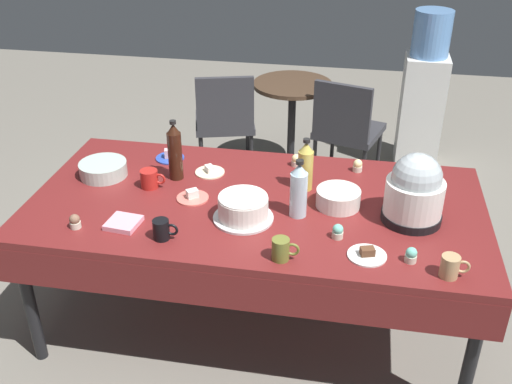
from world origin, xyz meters
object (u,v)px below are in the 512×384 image
at_px(dessert_plate_white, 367,254).
at_px(water_cooler, 423,95).
at_px(potluck_table, 256,212).
at_px(soda_bottle_ginger_ale, 306,166).
at_px(cupcake_mint, 75,222).
at_px(coffee_mug_tan, 451,267).
at_px(dessert_plate_cobalt, 170,156).
at_px(dessert_plate_charcoal, 428,180).
at_px(dessert_plate_cream, 210,171).
at_px(maroon_chair_right, 346,126).
at_px(round_cafe_table, 292,110).
at_px(glass_salad_bowl, 103,169).
at_px(cupcake_vanilla, 296,160).
at_px(maroon_chair_left, 225,118).
at_px(dessert_plate_coral, 193,197).
at_px(frosted_layer_cake, 243,208).
at_px(coffee_mug_olive, 281,249).
at_px(coffee_mug_red, 150,179).
at_px(soda_bottle_cola, 175,152).
at_px(cupcake_lemon, 411,255).
at_px(cupcake_cocoa, 358,166).
at_px(cupcake_berry, 338,232).
at_px(slow_cooker, 415,191).
at_px(coffee_mug_black, 162,229).
at_px(ceramic_snack_bowl, 338,198).
at_px(soda_bottle_water, 299,190).

distance_m(dessert_plate_white, water_cooler, 2.49).
distance_m(potluck_table, soda_bottle_ginger_ale, 0.33).
height_order(cupcake_mint, coffee_mug_tan, coffee_mug_tan).
relative_size(dessert_plate_cobalt, dessert_plate_charcoal, 1.03).
height_order(dessert_plate_cream, maroon_chair_right, maroon_chair_right).
relative_size(dessert_plate_cream, round_cafe_table, 0.22).
xyz_separation_m(glass_salad_bowl, cupcake_mint, (0.07, -0.50, -0.01)).
relative_size(cupcake_vanilla, maroon_chair_left, 0.08).
height_order(dessert_plate_coral, dessert_plate_cobalt, dessert_plate_cobalt).
xyz_separation_m(frosted_layer_cake, dessert_plate_cream, (-0.26, 0.42, -0.05)).
height_order(coffee_mug_olive, coffee_mug_red, coffee_mug_olive).
bearing_deg(soda_bottle_cola, cupcake_lemon, -24.55).
bearing_deg(cupcake_cocoa, cupcake_vanilla, 179.26).
bearing_deg(dessert_plate_cream, glass_salad_bowl, -166.77).
bearing_deg(dessert_plate_white, dessert_plate_charcoal, 67.64).
distance_m(glass_salad_bowl, dessert_plate_cream, 0.56).
xyz_separation_m(glass_salad_bowl, cupcake_berry, (1.24, -0.37, -0.01)).
relative_size(dessert_plate_cobalt, round_cafe_table, 0.22).
relative_size(frosted_layer_cake, cupcake_cocoa, 4.17).
bearing_deg(slow_cooker, coffee_mug_tan, -71.82).
bearing_deg(maroon_chair_left, slow_cooker, -52.48).
bearing_deg(dessert_plate_white, dessert_plate_cream, 143.71).
bearing_deg(potluck_table, dessert_plate_cream, 140.14).
relative_size(dessert_plate_cream, coffee_mug_red, 1.19).
bearing_deg(coffee_mug_black, cupcake_cocoa, 44.24).
relative_size(ceramic_snack_bowl, cupcake_cocoa, 3.13).
xyz_separation_m(glass_salad_bowl, maroon_chair_left, (0.30, 1.49, -0.30)).
xyz_separation_m(soda_bottle_water, maroon_chair_left, (-0.75, 1.70, -0.39)).
distance_m(glass_salad_bowl, soda_bottle_cola, 0.40).
relative_size(frosted_layer_cake, maroon_chair_right, 0.33).
bearing_deg(cupcake_berry, dessert_plate_coral, 163.31).
relative_size(cupcake_cocoa, soda_bottle_water, 0.24).
xyz_separation_m(soda_bottle_cola, maroon_chair_left, (-0.08, 1.44, -0.41)).
bearing_deg(cupcake_lemon, round_cafe_table, 109.27).
relative_size(frosted_layer_cake, coffee_mug_olive, 2.40).
height_order(cupcake_vanilla, maroon_chair_right, maroon_chair_right).
height_order(frosted_layer_cake, dessert_plate_cobalt, frosted_layer_cake).
relative_size(ceramic_snack_bowl, dessert_plate_white, 1.27).
bearing_deg(soda_bottle_cola, coffee_mug_olive, -43.77).
bearing_deg(coffee_mug_olive, cupcake_mint, 175.67).
distance_m(dessert_plate_charcoal, cupcake_berry, 0.74).
bearing_deg(cupcake_cocoa, slow_cooker, -60.00).
height_order(maroon_chair_left, round_cafe_table, maroon_chair_left).
xyz_separation_m(maroon_chair_right, round_cafe_table, (-0.43, 0.22, 0.01)).
relative_size(slow_cooker, soda_bottle_cola, 1.04).
distance_m(potluck_table, frosted_layer_cake, 0.21).
distance_m(frosted_layer_cake, dessert_plate_white, 0.60).
bearing_deg(coffee_mug_tan, dessert_plate_white, 166.20).
xyz_separation_m(frosted_layer_cake, dessert_plate_charcoal, (0.87, 0.53, -0.05)).
height_order(potluck_table, soda_bottle_cola, soda_bottle_cola).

